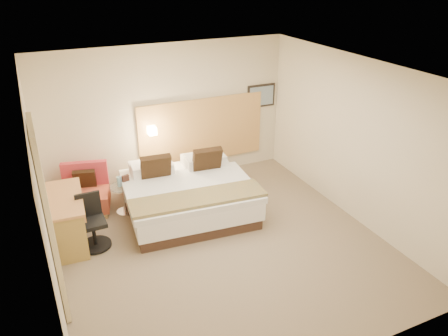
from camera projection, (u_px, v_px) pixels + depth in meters
name	position (u px, v px, depth m)	size (l,w,h in m)	color
floor	(222.00, 246.00, 6.80)	(4.80, 5.00, 0.02)	#7C6A53
ceiling	(221.00, 72.00, 5.63)	(4.80, 5.00, 0.02)	silver
wall_back	(167.00, 115.00, 8.28)	(4.80, 0.02, 2.70)	beige
wall_front	(330.00, 269.00, 4.16)	(4.80, 0.02, 2.70)	beige
wall_left	(41.00, 202.00, 5.31)	(0.02, 5.00, 2.70)	beige
wall_right	(356.00, 140.00, 7.13)	(0.02, 5.00, 2.70)	beige
headboard_panel	(202.00, 131.00, 8.68)	(2.60, 0.04, 1.30)	tan
art_frame	(261.00, 96.00, 8.95)	(0.62, 0.03, 0.47)	black
art_canvas	(262.00, 96.00, 8.93)	(0.54, 0.01, 0.39)	gray
lamp_arm	(151.00, 130.00, 8.16)	(0.02, 0.02, 0.12)	white
lamp_shade	(152.00, 131.00, 8.11)	(0.15, 0.15, 0.15)	#FFEDC6
curtain	(49.00, 220.00, 5.18)	(0.06, 0.90, 2.42)	beige
bottle_a	(119.00, 182.00, 7.44)	(0.05, 0.05, 0.18)	#87BED1
bottle_b	(121.00, 181.00, 7.45)	(0.05, 0.05, 0.18)	#95C2E6
menu_folder	(126.00, 181.00, 7.46)	(0.12, 0.05, 0.20)	#381E17
bed	(187.00, 194.00, 7.60)	(2.28, 2.24, 1.04)	#3A261D
lounge_chair	(86.00, 193.00, 7.62)	(0.93, 0.86, 0.83)	#AA8950
side_table	(124.00, 198.00, 7.58)	(0.54, 0.54, 0.51)	white
desk	(65.00, 207.00, 6.63)	(0.66, 1.30, 0.79)	#BE804A
desk_chair	(93.00, 226.00, 6.65)	(0.49, 0.49, 0.85)	black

